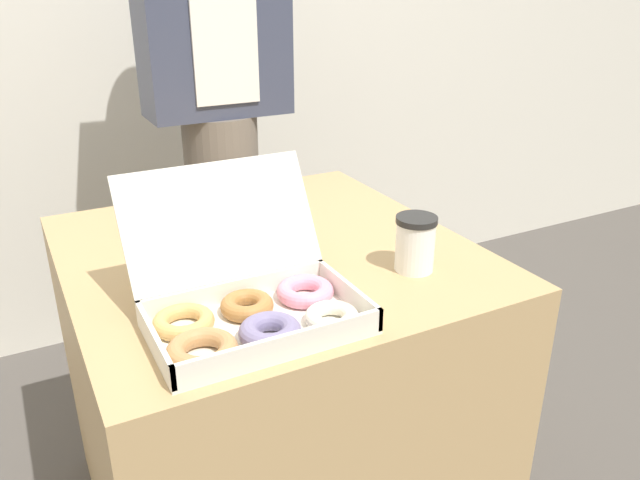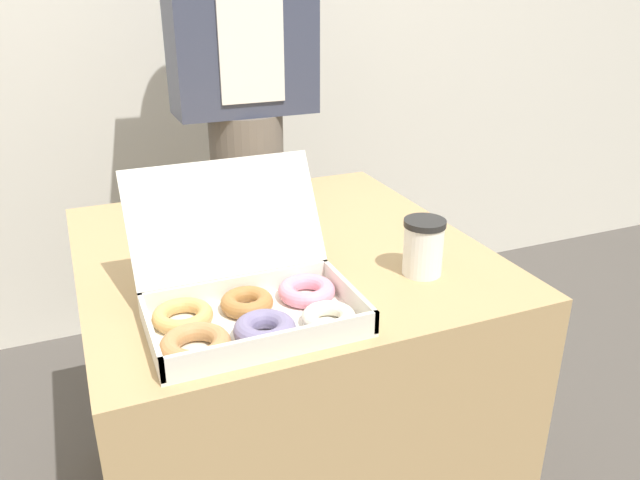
# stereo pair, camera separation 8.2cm
# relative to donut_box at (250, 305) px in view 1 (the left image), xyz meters

# --- Properties ---
(table) EXTENTS (0.83, 0.85, 0.75)m
(table) POSITION_rel_donut_box_xyz_m (0.15, 0.27, -0.41)
(table) COLOR tan
(table) RESTS_ON ground_plane
(donut_box) EXTENTS (0.37, 0.35, 0.23)m
(donut_box) POSITION_rel_donut_box_xyz_m (0.00, 0.00, 0.00)
(donut_box) COLOR white
(donut_box) RESTS_ON table
(coffee_cup) EXTENTS (0.08, 0.08, 0.11)m
(coffee_cup) POSITION_rel_donut_box_xyz_m (0.36, 0.04, 0.02)
(coffee_cup) COLOR white
(coffee_cup) RESTS_ON table
(person_customer) EXTENTS (0.40, 0.22, 1.70)m
(person_customer) POSITION_rel_donut_box_xyz_m (0.26, 0.88, 0.14)
(person_customer) COLOR #665B51
(person_customer) RESTS_ON ground_plane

